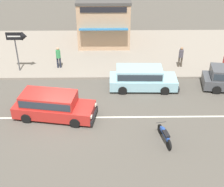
{
  "coord_description": "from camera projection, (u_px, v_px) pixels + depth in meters",
  "views": [
    {
      "loc": [
        2.75,
        -15.34,
        10.97
      ],
      "look_at": [
        2.98,
        1.45,
        0.8
      ],
      "focal_mm": 50.0,
      "sensor_mm": 36.0,
      "label": 1
    }
  ],
  "objects": [
    {
      "name": "motorcycle_1",
      "position": [
        164.0,
        134.0,
        16.72
      ],
      "size": [
        0.64,
        1.89,
        0.8
      ],
      "color": "black",
      "rests_on": "ground"
    },
    {
      "name": "arrow_signboard",
      "position": [
        22.0,
        39.0,
        22.44
      ],
      "size": [
        1.52,
        0.62,
        3.08
      ],
      "color": "#4C4C51",
      "rests_on": "kerb_strip"
    },
    {
      "name": "lane_centre_stripe",
      "position": [
        63.0,
        118.0,
        18.77
      ],
      "size": [
        50.4,
        0.14,
        0.01
      ],
      "primitive_type": "cube",
      "color": "silver",
      "rests_on": "ground"
    },
    {
      "name": "shopfront_mid_block",
      "position": [
        104.0,
        18.0,
        28.11
      ],
      "size": [
        4.57,
        5.83,
        4.1
      ],
      "color": "tan",
      "rests_on": "kerb_strip"
    },
    {
      "name": "pedestrian_far_end",
      "position": [
        58.0,
        56.0,
        23.73
      ],
      "size": [
        0.34,
        0.34,
        1.68
      ],
      "color": "#232838",
      "rests_on": "kerb_strip"
    },
    {
      "name": "kerb_strip",
      "position": [
        76.0,
        51.0,
        27.13
      ],
      "size": [
        68.0,
        10.0,
        0.15
      ],
      "primitive_type": "cube",
      "color": "gray",
      "rests_on": "ground"
    },
    {
      "name": "minivan_red_0",
      "position": [
        52.0,
        104.0,
        18.47
      ],
      "size": [
        5.06,
        2.54,
        1.56
      ],
      "color": "red",
      "rests_on": "ground"
    },
    {
      "name": "pedestrian_mid_kerb",
      "position": [
        181.0,
        55.0,
        23.88
      ],
      "size": [
        0.34,
        0.34,
        1.63
      ],
      "color": "#4C4238",
      "rests_on": "kerb_strip"
    },
    {
      "name": "minivan_pale_blue_3",
      "position": [
        141.0,
        77.0,
        21.36
      ],
      "size": [
        4.73,
        1.93,
        1.56
      ],
      "color": "#93C6D6",
      "rests_on": "ground"
    },
    {
      "name": "ground_plane",
      "position": [
        63.0,
        118.0,
        18.77
      ],
      "size": [
        160.0,
        160.0,
        0.0
      ],
      "primitive_type": "plane",
      "color": "#544F47"
    }
  ]
}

